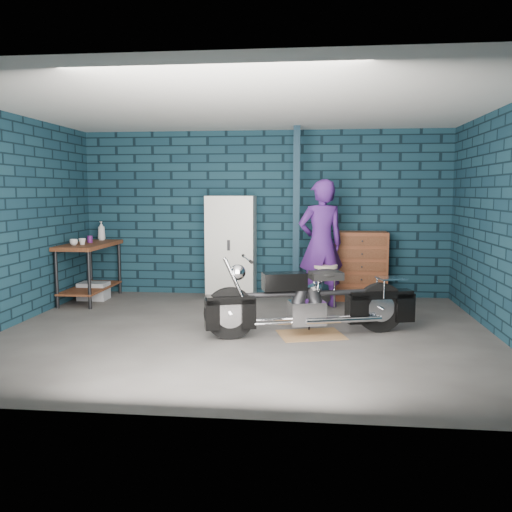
{
  "coord_description": "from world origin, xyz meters",
  "views": [
    {
      "loc": [
        0.82,
        -6.38,
        1.71
      ],
      "look_at": [
        0.1,
        0.3,
        0.91
      ],
      "focal_mm": 38.0,
      "sensor_mm": 36.0,
      "label": 1
    }
  ],
  "objects": [
    {
      "name": "mug_purple",
      "position": [
        -2.7,
        1.81,
        0.97
      ],
      "size": [
        0.09,
        0.09,
        0.11
      ],
      "primitive_type": "cylinder",
      "rotation": [
        0.0,
        0.0,
        -0.19
      ],
      "color": "#531964",
      "rests_on": "workbench"
    },
    {
      "name": "cup_b",
      "position": [
        -2.68,
        1.47,
        0.96
      ],
      "size": [
        0.11,
        0.11,
        0.1
      ],
      "primitive_type": "imported",
      "rotation": [
        0.0,
        0.0,
        -0.1
      ],
      "color": "beige",
      "rests_on": "workbench"
    },
    {
      "name": "tool_chest",
      "position": [
        1.56,
        2.23,
        0.54
      ],
      "size": [
        0.81,
        0.45,
        1.08
      ],
      "primitive_type": "cube",
      "color": "brown",
      "rests_on": "ground"
    },
    {
      "name": "workbench",
      "position": [
        -2.68,
        1.72,
        0.46
      ],
      "size": [
        0.6,
        1.4,
        0.91
      ],
      "primitive_type": "cube",
      "color": "brown",
      "rests_on": "ground"
    },
    {
      "name": "motorcycle",
      "position": [
        0.8,
        -0.01,
        0.48
      ],
      "size": [
        2.26,
        1.17,
        0.96
      ],
      "primitive_type": null,
      "rotation": [
        0.0,
        0.0,
        0.28
      ],
      "color": "black",
      "rests_on": "ground"
    },
    {
      "name": "support_post",
      "position": [
        0.55,
        1.95,
        1.35
      ],
      "size": [
        0.1,
        0.1,
        2.7
      ],
      "primitive_type": "cube",
      "color": "#102534",
      "rests_on": "ground"
    },
    {
      "name": "cup_a",
      "position": [
        -2.77,
        1.39,
        0.96
      ],
      "size": [
        0.12,
        0.12,
        0.09
      ],
      "primitive_type": "imported",
      "rotation": [
        0.0,
        0.0,
        0.01
      ],
      "color": "beige",
      "rests_on": "workbench"
    },
    {
      "name": "shop_stool",
      "position": [
        1.0,
        1.51,
        0.32
      ],
      "size": [
        0.38,
        0.38,
        0.65
      ],
      "primitive_type": null,
      "rotation": [
        0.0,
        0.0,
        -0.08
      ],
      "color": "beige",
      "rests_on": "ground"
    },
    {
      "name": "drip_mat",
      "position": [
        0.8,
        -0.01,
        0.0
      ],
      "size": [
        0.88,
        0.75,
        0.01
      ],
      "primitive_type": "cube",
      "rotation": [
        0.0,
        0.0,
        0.28
      ],
      "color": "brown",
      "rests_on": "ground"
    },
    {
      "name": "storage_bin",
      "position": [
        -2.66,
        1.79,
        0.14
      ],
      "size": [
        0.44,
        0.32,
        0.28
      ],
      "primitive_type": "cube",
      "color": "gray",
      "rests_on": "ground"
    },
    {
      "name": "room_walls",
      "position": [
        0.0,
        0.55,
        1.9
      ],
      "size": [
        6.02,
        5.01,
        2.71
      ],
      "color": "#102936",
      "rests_on": "ground"
    },
    {
      "name": "ground",
      "position": [
        0.0,
        0.0,
        0.0
      ],
      "size": [
        6.0,
        6.0,
        0.0
      ],
      "primitive_type": "plane",
      "color": "#54514E",
      "rests_on": "ground"
    },
    {
      "name": "locker",
      "position": [
        -0.51,
        2.23,
        0.82
      ],
      "size": [
        0.77,
        0.55,
        1.64
      ],
      "primitive_type": "cube",
      "color": "silver",
      "rests_on": "ground"
    },
    {
      "name": "person",
      "position": [
        0.93,
        1.63,
        0.95
      ],
      "size": [
        0.8,
        0.65,
        1.89
      ],
      "primitive_type": "imported",
      "rotation": [
        0.0,
        0.0,
        3.46
      ],
      "color": "#481E71",
      "rests_on": "ground"
    },
    {
      "name": "bottle",
      "position": [
        -2.69,
        2.26,
        1.07
      ],
      "size": [
        0.13,
        0.13,
        0.31
      ],
      "primitive_type": "imported",
      "rotation": [
        0.0,
        0.0,
        -0.07
      ],
      "color": "gray",
      "rests_on": "workbench"
    }
  ]
}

